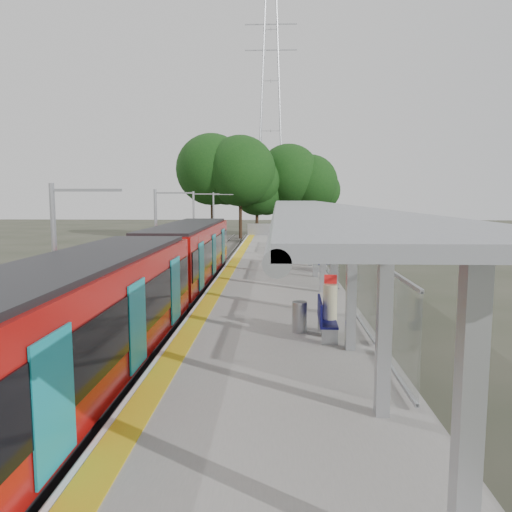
{
  "coord_description": "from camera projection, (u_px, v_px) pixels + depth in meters",
  "views": [
    {
      "loc": [
        0.05,
        -6.9,
        5.03
      ],
      "look_at": [
        -0.9,
        15.81,
        2.3
      ],
      "focal_mm": 35.0,
      "sensor_mm": 36.0,
      "label": 1
    }
  ],
  "objects": [
    {
      "name": "bench_mid",
      "position": [
        318.0,
        261.0,
        27.15
      ],
      "size": [
        0.61,
        1.55,
        1.03
      ],
      "rotation": [
        0.0,
        0.0,
        0.1
      ],
      "color": "#100F4C",
      "rests_on": "platform"
    },
    {
      "name": "end_fence",
      "position": [
        276.0,
        229.0,
        51.85
      ],
      "size": [
        6.0,
        0.1,
        1.2
      ],
      "primitive_type": "cube",
      "color": "#9EA0A5",
      "rests_on": "platform"
    },
    {
      "name": "bench_far",
      "position": [
        293.0,
        238.0,
        41.75
      ],
      "size": [
        0.96,
        1.58,
        1.04
      ],
      "rotation": [
        0.0,
        0.0,
        -0.35
      ],
      "color": "#100F4C",
      "rests_on": "platform"
    },
    {
      "name": "tree_cluster",
      "position": [
        256.0,
        175.0,
        58.12
      ],
      "size": [
        18.97,
        11.64,
        12.2
      ],
      "color": "#382316",
      "rests_on": "ground"
    },
    {
      "name": "train",
      "position": [
        154.0,
        277.0,
        18.49
      ],
      "size": [
        2.74,
        27.6,
        3.62
      ],
      "color": "black",
      "rests_on": "ground"
    },
    {
      "name": "catenary_masts",
      "position": [
        158.0,
        237.0,
        26.21
      ],
      "size": [
        2.08,
        48.16,
        5.4
      ],
      "color": "#9EA0A5",
      "rests_on": "ground"
    },
    {
      "name": "info_pillar_near",
      "position": [
        330.0,
        310.0,
        14.3
      ],
      "size": [
        0.41,
        0.41,
        1.81
      ],
      "rotation": [
        0.0,
        0.0,
        -0.03
      ],
      "color": "beige",
      "rests_on": "platform"
    },
    {
      "name": "info_pillar_far",
      "position": [
        304.0,
        249.0,
        31.09
      ],
      "size": [
        0.4,
        0.4,
        1.77
      ],
      "rotation": [
        0.0,
        0.0,
        -0.38
      ],
      "color": "beige",
      "rests_on": "platform"
    },
    {
      "name": "trackbed",
      "position": [
        194.0,
        286.0,
        27.46
      ],
      "size": [
        3.0,
        70.0,
        0.24
      ],
      "primitive_type": "cube",
      "color": "#59544C",
      "rests_on": "ground"
    },
    {
      "name": "litter_bin",
      "position": [
        300.0,
        317.0,
        14.86
      ],
      "size": [
        0.52,
        0.52,
        0.91
      ],
      "primitive_type": "cylinder",
      "rotation": [
        0.0,
        0.0,
        0.19
      ],
      "color": "#9EA0A5",
      "rests_on": "platform"
    },
    {
      "name": "tactile_strip",
      "position": [
        229.0,
        270.0,
        27.27
      ],
      "size": [
        0.6,
        50.0,
        0.02
      ],
      "primitive_type": "cube",
      "color": "gold",
      "rests_on": "platform"
    },
    {
      "name": "canopy",
      "position": [
        311.0,
        214.0,
        22.94
      ],
      "size": [
        3.27,
        38.0,
        3.66
      ],
      "color": "#9EA0A5",
      "rests_on": "platform"
    },
    {
      "name": "platform",
      "position": [
        276.0,
        280.0,
        27.23
      ],
      "size": [
        6.0,
        50.0,
        1.0
      ],
      "primitive_type": "cube",
      "color": "gray",
      "rests_on": "ground"
    },
    {
      "name": "bench_near",
      "position": [
        324.0,
        318.0,
        14.19
      ],
      "size": [
        0.56,
        1.67,
        1.13
      ],
      "rotation": [
        0.0,
        0.0,
        -0.04
      ],
      "color": "#100F4C",
      "rests_on": "platform"
    },
    {
      "name": "pylon",
      "position": [
        271.0,
        106.0,
        77.64
      ],
      "size": [
        8.0,
        4.0,
        38.0
      ],
      "primitive_type": null,
      "color": "#9EA0A5",
      "rests_on": "ground"
    }
  ]
}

